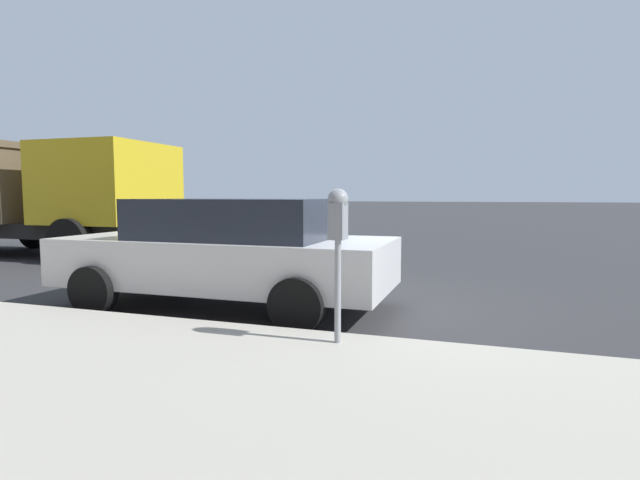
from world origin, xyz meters
TOP-DOWN VIEW (x-y plane):
  - ground_plane at (0.00, 0.00)m, footprint 220.00×220.00m
  - sidewalk at (-4.98, 0.00)m, footprint 5.56×56.00m
  - parking_meter at (-2.54, -0.66)m, footprint 0.21×0.19m
  - car_white at (-0.88, 1.39)m, footprint 2.13×4.55m
  - dump_truck at (2.90, 9.77)m, footprint 3.04×8.43m

SIDE VIEW (x-z plane):
  - ground_plane at x=0.00m, z-range 0.00..0.00m
  - sidewalk at x=-4.98m, z-range 0.00..0.17m
  - car_white at x=-0.88m, z-range 0.04..1.54m
  - parking_meter at x=-2.54m, z-range 0.54..1.98m
  - dump_truck at x=2.90m, z-range 0.22..3.02m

